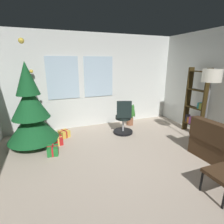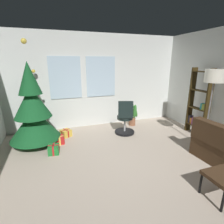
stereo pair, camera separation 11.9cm
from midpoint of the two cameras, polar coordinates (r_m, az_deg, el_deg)
ground_plane at (r=3.52m, az=6.73°, el=-19.63°), size 5.32×5.50×0.10m
wall_back_with_windows at (r=5.51m, az=-6.71°, el=9.94°), size 5.32×0.12×2.81m
holiday_tree at (r=4.57m, az=-25.62°, el=-0.33°), size 1.20×1.20×2.48m
gift_box_red at (r=4.66m, az=-17.97°, el=-8.89°), size 0.24×0.28×0.19m
gift_box_green at (r=4.20m, az=-19.54°, el=-11.75°), size 0.26×0.26×0.21m
gift_box_gold at (r=5.02m, az=-16.03°, el=-6.84°), size 0.33×0.34×0.19m
office_chair at (r=4.95m, az=3.05°, el=-2.87°), size 0.56×0.58×0.99m
bookshelf at (r=5.38m, az=25.11°, el=1.84°), size 0.18×0.64×1.85m
floor_lamp at (r=4.47m, az=29.01°, el=9.03°), size 0.41×0.41×1.85m
potted_plant at (r=5.71m, az=5.71°, el=-1.17°), size 0.33×0.32×0.69m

